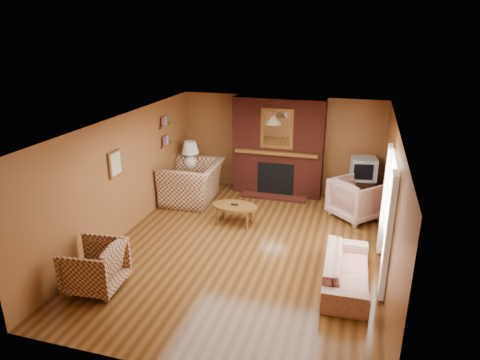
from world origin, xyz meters
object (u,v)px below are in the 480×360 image
(coffee_table, at_px, (235,207))
(side_table, at_px, (191,180))
(fireplace, at_px, (278,148))
(floral_armchair, at_px, (357,199))
(floral_sofa, at_px, (347,270))
(tv_stand, at_px, (361,191))
(crt_tv, at_px, (364,168))
(plaid_loveseat, at_px, (192,182))
(plaid_armchair, at_px, (95,266))
(table_lamp, at_px, (190,154))

(coffee_table, relative_size, side_table, 1.58)
(fireplace, bearing_deg, floral_armchair, -26.74)
(floral_sofa, xyz_separation_m, coffee_table, (-2.40, 1.69, 0.12))
(floral_sofa, height_order, tv_stand, tv_stand)
(floral_armchair, height_order, crt_tv, crt_tv)
(tv_stand, bearing_deg, coffee_table, -139.38)
(floral_armchair, bearing_deg, crt_tv, -53.28)
(side_table, height_order, tv_stand, tv_stand)
(fireplace, distance_m, floral_sofa, 4.28)
(plaid_loveseat, relative_size, crt_tv, 2.31)
(floral_armchair, bearing_deg, tv_stand, -53.23)
(floral_sofa, relative_size, tv_stand, 2.83)
(plaid_armchair, bearing_deg, plaid_loveseat, 173.85)
(fireplace, distance_m, coffee_table, 2.24)
(side_table, relative_size, table_lamp, 0.86)
(coffee_table, distance_m, side_table, 2.19)
(plaid_loveseat, relative_size, floral_sofa, 0.81)
(side_table, xyz_separation_m, crt_tv, (4.15, 0.34, 0.59))
(plaid_loveseat, height_order, side_table, plaid_loveseat)
(floral_armchair, height_order, table_lamp, table_lamp)
(floral_sofa, bearing_deg, plaid_armchair, 105.87)
(tv_stand, bearing_deg, floral_armchair, -91.66)
(floral_sofa, distance_m, table_lamp, 5.17)
(tv_stand, bearing_deg, plaid_loveseat, -162.48)
(floral_sofa, bearing_deg, side_table, 49.86)
(floral_sofa, distance_m, coffee_table, 2.94)
(floral_sofa, relative_size, table_lamp, 2.53)
(fireplace, xyz_separation_m, crt_tv, (2.05, -0.19, -0.29))
(plaid_armchair, xyz_separation_m, tv_stand, (4.00, 4.75, -0.07))
(floral_sofa, relative_size, coffee_table, 1.87)
(floral_armchair, relative_size, side_table, 1.59)
(crt_tv, bearing_deg, plaid_armchair, -130.15)
(plaid_loveseat, xyz_separation_m, side_table, (-0.25, 0.54, -0.17))
(side_table, xyz_separation_m, tv_stand, (4.15, 0.35, 0.01))
(crt_tv, bearing_deg, side_table, -175.26)
(plaid_loveseat, relative_size, side_table, 2.38)
(floral_sofa, bearing_deg, coffee_table, 53.29)
(fireplace, bearing_deg, plaid_loveseat, -149.92)
(plaid_loveseat, height_order, floral_sofa, plaid_loveseat)
(table_lamp, xyz_separation_m, crt_tv, (4.15, 0.34, -0.11))
(floral_armchair, bearing_deg, table_lamp, 36.77)
(plaid_loveseat, bearing_deg, plaid_armchair, -4.51)
(fireplace, height_order, plaid_loveseat, fireplace)
(table_lamp, bearing_deg, plaid_loveseat, -65.02)
(fireplace, height_order, crt_tv, fireplace)
(plaid_loveseat, bearing_deg, coffee_table, 51.48)
(fireplace, height_order, coffee_table, fireplace)
(floral_sofa, xyz_separation_m, side_table, (-4.00, 3.19, 0.04))
(table_lamp, bearing_deg, side_table, 0.00)
(plaid_loveseat, relative_size, floral_armchair, 1.50)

